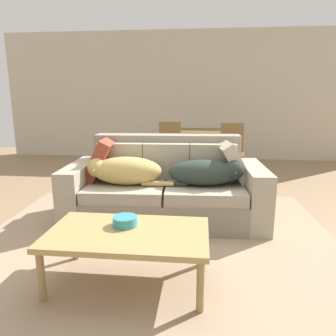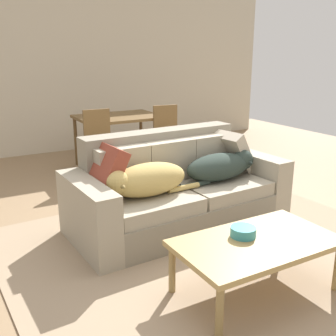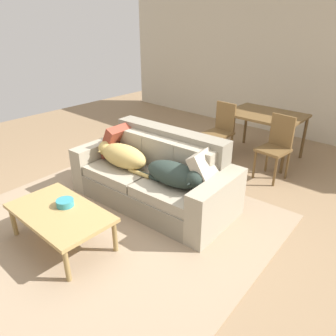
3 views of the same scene
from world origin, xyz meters
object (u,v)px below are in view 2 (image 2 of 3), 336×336
Objects in this scene: dog_on_right_cushion at (221,166)px; throw_pillow_by_right_arm at (230,151)px; dog_on_left_cushion at (146,180)px; bowl_on_coffee_table at (243,232)px; dining_table at (119,121)px; throw_pillow_by_left_arm at (103,172)px; dining_chair_near_right at (168,136)px; dining_chair_near_left at (100,142)px; coffee_table at (257,246)px; couch at (176,191)px.

throw_pillow_by_right_arm reaches higher than dog_on_right_cushion.
throw_pillow_by_right_arm is (1.15, 0.28, 0.06)m from dog_on_left_cushion.
bowl_on_coffee_table is 0.15× the size of dining_table.
throw_pillow_by_left_arm is at bearing -116.04° from dining_table.
dining_chair_near_right reaches higher than bowl_on_coffee_table.
throw_pillow_by_left_arm reaches higher than dining_table.
dining_chair_near_left is at bearing -132.80° from dining_table.
coffee_table is (-0.57, -1.18, -0.20)m from dog_on_right_cushion.
dog_on_left_cushion is 2.24m from dining_chair_near_right.
dining_chair_near_left is (-0.50, -0.54, -0.16)m from dining_table.
bowl_on_coffee_table is 2.93m from dining_chair_near_left.
dining_chair_near_right reaches higher than throw_pillow_by_left_arm.
dining_chair_near_left is at bearing -178.06° from dining_chair_near_right.
couch is at bearing 22.43° from dog_on_left_cushion.
throw_pillow_by_left_arm is 0.51× the size of dining_chair_near_right.
dining_chair_near_left is 0.99m from dining_chair_near_right.
dog_on_left_cushion is 1.18m from coffee_table.
dining_chair_near_left and dining_chair_near_right have the same top height.
dining_table is at bearing 81.49° from bowl_on_coffee_table.
throw_pillow_by_right_arm is at bearing 55.53° from bowl_on_coffee_table.
throw_pillow_by_right_arm is 0.49× the size of dining_chair_near_left.
throw_pillow_by_left_arm is 0.40× the size of dining_table.
dog_on_left_cushion is at bearing -34.14° from throw_pillow_by_left_arm.
dog_on_left_cushion is at bearing -118.87° from dining_chair_near_right.
dog_on_left_cushion is at bearing -157.57° from couch.
dog_on_right_cushion is 0.79× the size of coffee_table.
coffee_table is 3.12m from dining_chair_near_right.
throw_pillow_by_left_arm is at bearing 114.71° from coffee_table.
dog_on_right_cushion is (0.87, 0.06, -0.01)m from dog_on_left_cushion.
throw_pillow_by_right_arm is (0.73, 0.09, 0.30)m from couch.
couch is 2.30m from dining_table.
dining_chair_near_right reaches higher than dining_table.
couch is 1.86m from dining_chair_near_right.
throw_pillow_by_left_arm is at bearing -107.49° from dining_chair_near_left.
bowl_on_coffee_table is at bearing -124.47° from throw_pillow_by_right_arm.
throw_pillow_by_left_arm is 2.48m from dining_table.
throw_pillow_by_left_arm is 1.38m from bowl_on_coffee_table.
dining_chair_near_left reaches higher than bowl_on_coffee_table.
throw_pillow_by_left_arm is at bearing 176.10° from couch.
throw_pillow_by_right_arm is 1.67m from coffee_table.
bowl_on_coffee_table is at bearing -98.51° from dining_table.
couch reaches higher than throw_pillow_by_right_arm.
dining_table is 0.80m from dining_chair_near_right.
bowl_on_coffee_table is (-0.61, -1.08, -0.13)m from dog_on_right_cushion.
dining_table is (-0.09, 2.38, 0.12)m from dog_on_right_cushion.
dog_on_right_cushion is at bearing 64.37° from coffee_table.
throw_pillow_by_left_arm is (-1.18, 0.15, 0.08)m from dog_on_right_cushion.
couch is 0.80m from throw_pillow_by_right_arm.
throw_pillow_by_right_arm reaches higher than dining_table.
couch reaches higher than bowl_on_coffee_table.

